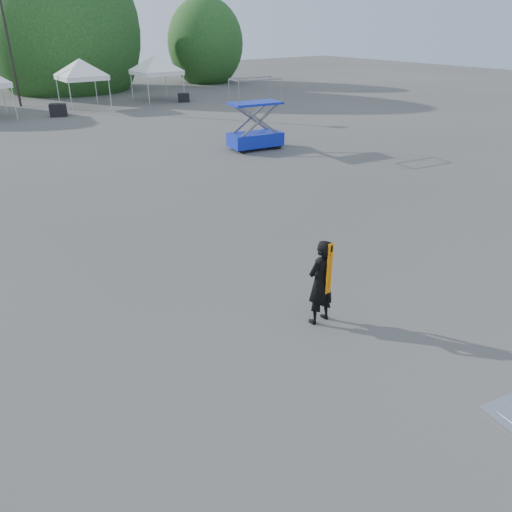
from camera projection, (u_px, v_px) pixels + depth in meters
ground at (225, 291)px, 11.77m from camera, size 120.00×120.00×0.00m
light_pole_east at (5, 23)px, 34.26m from camera, size 0.60×0.25×9.80m
tree_mid_e at (63, 31)px, 42.85m from camera, size 5.12×5.12×7.79m
tree_far_e at (205, 43)px, 48.89m from camera, size 3.84×3.84×5.84m
tent_f at (80, 63)px, 34.64m from camera, size 4.22×4.22×3.88m
tent_g at (155, 59)px, 37.79m from camera, size 4.48×4.48×3.88m
man at (321, 282)px, 10.20m from camera, size 0.70×0.48×1.85m
scissor_lift at (255, 114)px, 23.88m from camera, size 2.71×1.63×3.30m
crate_mid at (58, 110)px, 32.69m from camera, size 1.24×1.12×0.79m
crate_east at (184, 98)px, 38.39m from camera, size 1.00×0.90×0.64m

